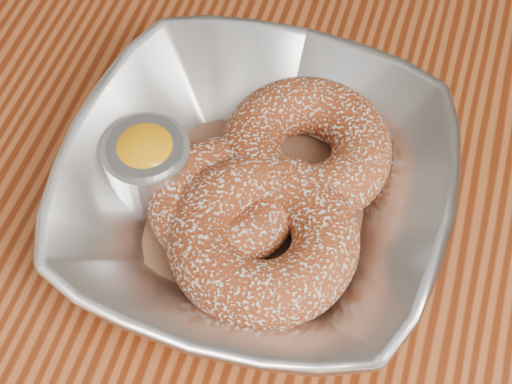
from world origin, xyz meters
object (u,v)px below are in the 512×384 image
(serving_bowl, at_px, (256,193))
(donut_back, at_px, (306,149))
(donut_extra, at_px, (222,202))
(donut_front, at_px, (263,238))
(table, at_px, (245,260))
(ramekin, at_px, (148,163))

(serving_bowl, bearing_deg, donut_back, 63.02)
(serving_bowl, height_order, donut_extra, serving_bowl)
(serving_bowl, xyz_separation_m, donut_front, (0.01, -0.03, 0.00))
(serving_bowl, xyz_separation_m, donut_extra, (-0.02, -0.01, -0.00))
(donut_front, relative_size, donut_extra, 1.25)
(donut_back, relative_size, donut_front, 0.95)
(serving_bowl, bearing_deg, donut_extra, -149.57)
(donut_back, xyz_separation_m, donut_extra, (-0.04, -0.05, -0.00))
(table, relative_size, ramekin, 22.40)
(table, xyz_separation_m, donut_extra, (-0.00, -0.03, 0.12))
(table, relative_size, donut_back, 11.25)
(donut_front, distance_m, ramekin, 0.09)
(donut_back, relative_size, ramekin, 1.99)
(table, height_order, serving_bowl, serving_bowl)
(donut_back, height_order, ramekin, ramekin)
(donut_front, bearing_deg, serving_bowl, 114.72)
(donut_front, height_order, ramekin, ramekin)
(donut_back, distance_m, donut_front, 0.07)
(table, distance_m, donut_back, 0.13)
(donut_back, bearing_deg, ramekin, -155.12)
(table, bearing_deg, donut_front, -58.93)
(table, height_order, ramekin, ramekin)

